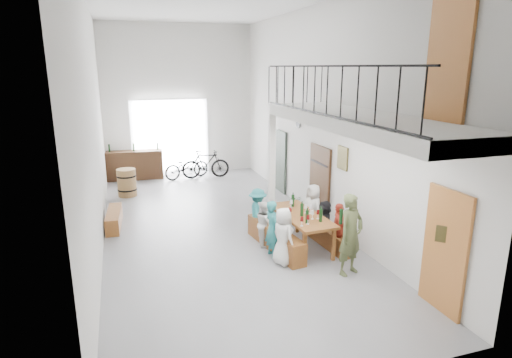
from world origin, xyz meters
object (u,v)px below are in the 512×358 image
object	(u,v)px
side_bench	(114,219)
bicycle_near	(187,166)
serving_counter	(135,165)
tasting_table	(301,218)
host_standing	(351,235)
oak_barrel	(127,183)
bench_inner	(275,238)

from	to	relation	value
side_bench	bicycle_near	xyz separation A→B (m)	(2.55, 4.34, 0.24)
serving_counter	bicycle_near	world-z (taller)	serving_counter
side_bench	serving_counter	bearing A→B (deg)	81.17
tasting_table	host_standing	world-z (taller)	host_standing
oak_barrel	bicycle_near	xyz separation A→B (m)	(2.15, 1.63, 0.01)
serving_counter	side_bench	bearing A→B (deg)	-95.01
bench_inner	bicycle_near	distance (m)	6.96
bench_inner	host_standing	distance (m)	1.92
tasting_table	bench_inner	distance (m)	0.74
oak_barrel	host_standing	world-z (taller)	host_standing
host_standing	bicycle_near	xyz separation A→B (m)	(-1.87, 8.44, -0.37)
serving_counter	oak_barrel	bearing A→B (deg)	-95.50
bicycle_near	tasting_table	bearing A→B (deg)	174.26
tasting_table	side_bench	world-z (taller)	tasting_table
bench_inner	host_standing	world-z (taller)	host_standing
tasting_table	serving_counter	bearing A→B (deg)	110.48
tasting_table	bench_inner	bearing A→B (deg)	168.32
host_standing	tasting_table	bearing A→B (deg)	85.20
oak_barrel	bicycle_near	distance (m)	2.70
bench_inner	host_standing	xyz separation A→B (m)	(0.99, -1.54, 0.57)
tasting_table	oak_barrel	distance (m)	6.47
oak_barrel	serving_counter	xyz separation A→B (m)	(0.35, 2.12, 0.08)
side_bench	oak_barrel	world-z (taller)	oak_barrel
serving_counter	host_standing	xyz separation A→B (m)	(3.67, -8.93, 0.30)
bench_inner	side_bench	bearing A→B (deg)	135.72
tasting_table	bench_inner	world-z (taller)	tasting_table
host_standing	bicycle_near	distance (m)	8.66
serving_counter	bench_inner	bearing A→B (deg)	-66.27
serving_counter	bicycle_near	bearing A→B (deg)	-11.34
tasting_table	oak_barrel	world-z (taller)	oak_barrel
tasting_table	bicycle_near	bearing A→B (deg)	98.73
tasting_table	side_bench	size ratio (longest dim) A/B	1.37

